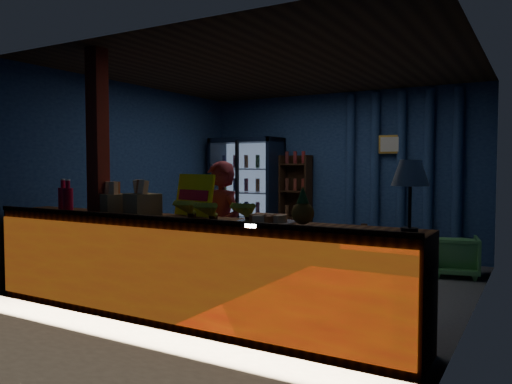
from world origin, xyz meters
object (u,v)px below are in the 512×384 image
shopkeeper (220,234)px  green_chair (455,256)px  table_lamp (410,176)px  pastry_tray (265,221)px

shopkeeper → green_chair: shopkeeper is taller
shopkeeper → green_chair: (1.87, 2.63, -0.47)m
green_chair → table_lamp: (0.15, -3.26, 1.09)m
pastry_tray → table_lamp: size_ratio=0.96×
green_chair → pastry_tray: bearing=61.7°
green_chair → pastry_tray: size_ratio=1.17×
table_lamp → green_chair: bearing=92.6°
shopkeeper → table_lamp: 2.21m
green_chair → shopkeeper: bearing=42.9°
pastry_tray → green_chair: bearing=73.4°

